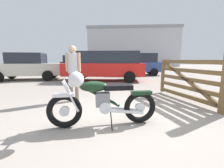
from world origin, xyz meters
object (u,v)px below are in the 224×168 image
Objects in this scene: white_estate_far at (28,66)px; silver_sedan_mid at (105,65)px; dark_sedan_left at (139,64)px; red_hatchback_near at (82,63)px; vintage_motorcycle at (101,101)px; timber_gate at (194,79)px; bystander at (73,68)px.

silver_sedan_mid is at bearing 164.90° from white_estate_far.
dark_sedan_left is 7.10m from red_hatchback_near.
dark_sedan_left reaches higher than vintage_motorcycle.
timber_gate is (2.57, 1.51, 0.21)m from vintage_motorcycle.
silver_sedan_mid is at bearing 175.30° from bystander.
bystander is 0.38× the size of white_estate_far.
red_hatchback_near is at bearing -165.42° from bystander.
white_estate_far is at bearing 24.19° from dark_sedan_left.
vintage_motorcycle is 14.71m from red_hatchback_near.
silver_sedan_mid is 1.00× the size of red_hatchback_near.
white_estate_far is at bearing -135.96° from bystander.
bystander reaches higher than timber_gate.
dark_sedan_left is (2.52, 9.93, 0.43)m from vintage_motorcycle.
timber_gate is at bearing 90.69° from bystander.
bystander is 0.35× the size of red_hatchback_near.
bystander is (-0.93, 1.79, 0.53)m from vintage_motorcycle.
vintage_motorcycle is at bearing 78.11° from dark_sedan_left.
bystander is at bearing -70.98° from vintage_motorcycle.
timber_gate is at bearing 92.68° from dark_sedan_left.
bystander is 8.84m from dark_sedan_left.
silver_sedan_mid is 8.49m from red_hatchback_near.
bystander is at bearing 69.36° from dark_sedan_left.
red_hatchback_near is (2.03, 7.49, 0.10)m from white_estate_far.
white_estate_far is 0.93× the size of red_hatchback_near.
vintage_motorcycle is 6.41m from silver_sedan_mid.
white_estate_far is (-5.04, 6.90, 0.34)m from vintage_motorcycle.
red_hatchback_near reaches higher than vintage_motorcycle.
white_estate_far is at bearing -2.68° from silver_sedan_mid.
vintage_motorcycle is 0.47× the size of white_estate_far.
red_hatchback_near reaches higher than bystander.
dark_sedan_left is at bearing -167.46° from white_estate_far.
timber_gate is at bearing 121.94° from silver_sedan_mid.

